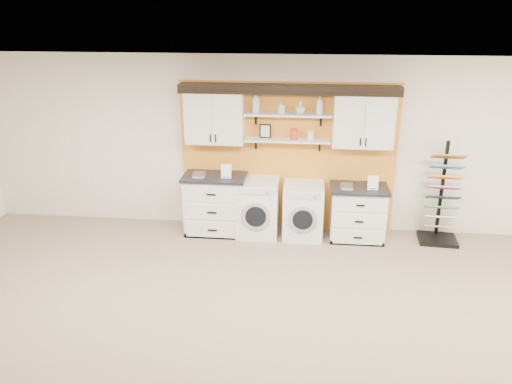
# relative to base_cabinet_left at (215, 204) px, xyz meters

# --- Properties ---
(ceiling) EXTENTS (10.00, 10.00, 0.00)m
(ceiling) POSITION_rel_base_cabinet_left_xyz_m (1.13, -3.64, 2.32)
(ceiling) COLOR white
(ceiling) RESTS_ON wall_back
(wall_back) EXTENTS (10.00, 0.00, 10.00)m
(wall_back) POSITION_rel_base_cabinet_left_xyz_m (1.13, 0.36, 0.92)
(wall_back) COLOR silver
(wall_back) RESTS_ON floor
(accent_panel) EXTENTS (3.40, 0.07, 2.40)m
(accent_panel) POSITION_rel_base_cabinet_left_xyz_m (1.13, 0.32, 0.72)
(accent_panel) COLOR orange
(accent_panel) RESTS_ON wall_back
(upper_cabinet_left) EXTENTS (0.90, 0.35, 0.84)m
(upper_cabinet_left) POSITION_rel_base_cabinet_left_xyz_m (-0.00, 0.15, 1.40)
(upper_cabinet_left) COLOR white
(upper_cabinet_left) RESTS_ON wall_back
(upper_cabinet_right) EXTENTS (0.90, 0.35, 0.84)m
(upper_cabinet_right) POSITION_rel_base_cabinet_left_xyz_m (2.26, 0.15, 1.40)
(upper_cabinet_right) COLOR white
(upper_cabinet_right) RESTS_ON wall_back
(shelf_lower) EXTENTS (1.32, 0.28, 0.03)m
(shelf_lower) POSITION_rel_base_cabinet_left_xyz_m (1.13, 0.16, 1.05)
(shelf_lower) COLOR white
(shelf_lower) RESTS_ON wall_back
(shelf_upper) EXTENTS (1.32, 0.28, 0.03)m
(shelf_upper) POSITION_rel_base_cabinet_left_xyz_m (1.13, 0.16, 1.45)
(shelf_upper) COLOR white
(shelf_upper) RESTS_ON wall_back
(crown_molding) EXTENTS (3.30, 0.41, 0.13)m
(crown_molding) POSITION_rel_base_cabinet_left_xyz_m (1.13, 0.17, 1.84)
(crown_molding) COLOR black
(crown_molding) RESTS_ON wall_back
(picture_frame) EXTENTS (0.18, 0.02, 0.22)m
(picture_frame) POSITION_rel_base_cabinet_left_xyz_m (0.78, 0.21, 1.17)
(picture_frame) COLOR black
(picture_frame) RESTS_ON shelf_lower
(canister_red) EXTENTS (0.11, 0.11, 0.16)m
(canister_red) POSITION_rel_base_cabinet_left_xyz_m (1.23, 0.16, 1.14)
(canister_red) COLOR red
(canister_red) RESTS_ON shelf_lower
(canister_cream) EXTENTS (0.10, 0.10, 0.14)m
(canister_cream) POSITION_rel_base_cabinet_left_xyz_m (1.48, 0.16, 1.13)
(canister_cream) COLOR silver
(canister_cream) RESTS_ON shelf_lower
(base_cabinet_left) EXTENTS (0.99, 0.66, 0.97)m
(base_cabinet_left) POSITION_rel_base_cabinet_left_xyz_m (0.00, 0.00, 0.00)
(base_cabinet_left) COLOR white
(base_cabinet_left) RESTS_ON floor
(base_cabinet_right) EXTENTS (0.88, 0.66, 0.87)m
(base_cabinet_right) POSITION_rel_base_cabinet_left_xyz_m (2.26, 0.00, -0.05)
(base_cabinet_right) COLOR white
(base_cabinet_right) RESTS_ON floor
(washer) EXTENTS (0.65, 0.71, 0.91)m
(washer) POSITION_rel_base_cabinet_left_xyz_m (0.69, -0.00, -0.03)
(washer) COLOR white
(washer) RESTS_ON floor
(dryer) EXTENTS (0.62, 0.71, 0.87)m
(dryer) POSITION_rel_base_cabinet_left_xyz_m (1.41, -0.00, -0.05)
(dryer) COLOR white
(dryer) RESTS_ON floor
(sample_rack) EXTENTS (0.61, 0.52, 1.58)m
(sample_rack) POSITION_rel_base_cabinet_left_xyz_m (3.53, 0.03, 0.03)
(sample_rack) COLOR black
(sample_rack) RESTS_ON floor
(soap_bottle_a) EXTENTS (0.17, 0.17, 0.31)m
(soap_bottle_a) POSITION_rel_base_cabinet_left_xyz_m (0.64, 0.16, 1.62)
(soap_bottle_a) COLOR silver
(soap_bottle_a) RESTS_ON shelf_upper
(soap_bottle_b) EXTENTS (0.12, 0.12, 0.19)m
(soap_bottle_b) POSITION_rel_base_cabinet_left_xyz_m (1.02, 0.16, 1.56)
(soap_bottle_b) COLOR silver
(soap_bottle_b) RESTS_ON shelf_upper
(soap_bottle_c) EXTENTS (0.20, 0.20, 0.19)m
(soap_bottle_c) POSITION_rel_base_cabinet_left_xyz_m (1.31, 0.16, 1.56)
(soap_bottle_c) COLOR silver
(soap_bottle_c) RESTS_ON shelf_upper
(soap_bottle_d) EXTENTS (0.16, 0.16, 0.29)m
(soap_bottle_d) POSITION_rel_base_cabinet_left_xyz_m (1.60, 0.16, 1.61)
(soap_bottle_d) COLOR silver
(soap_bottle_d) RESTS_ON shelf_upper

